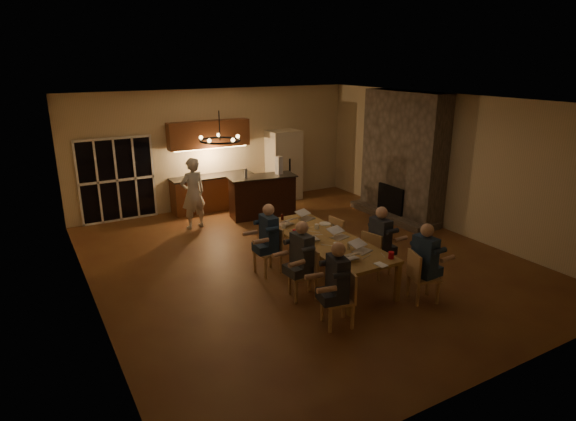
{
  "coord_description": "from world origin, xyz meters",
  "views": [
    {
      "loc": [
        -4.8,
        -7.76,
        3.95
      ],
      "look_at": [
        -0.17,
        0.3,
        1.01
      ],
      "focal_mm": 30.0,
      "sensor_mm": 36.0,
      "label": 1
    }
  ],
  "objects_px": {
    "mug_mid": "(317,226)",
    "laptop_b": "(363,246)",
    "laptop_d": "(340,232)",
    "laptop_e": "(285,219)",
    "chandelier": "(220,140)",
    "redcup_near": "(391,255)",
    "can_cola": "(282,217)",
    "bar_blender": "(279,165)",
    "chair_right_near": "(424,276)",
    "person_right_mid": "(380,242)",
    "standing_person": "(193,193)",
    "chair_left_near": "(338,299)",
    "laptop_a": "(348,252)",
    "refrigerator": "(284,165)",
    "can_right": "(333,228)",
    "bar_bottle": "(246,173)",
    "chair_right_far": "(343,237)",
    "plate_far": "(325,224)",
    "person_left_mid": "(302,260)",
    "person_right_near": "(424,263)",
    "bar_island": "(262,196)",
    "person_left_far": "(269,239)",
    "chair_left_mid": "(303,274)",
    "redcup_mid": "(295,233)",
    "person_left_near": "(337,285)",
    "chair_left_far": "(268,251)",
    "plate_left": "(341,259)",
    "laptop_f": "(307,214)",
    "can_silver": "(349,246)",
    "mug_front": "(336,245)",
    "dining_table": "(325,257)",
    "chair_right_mid": "(377,253)",
    "laptop_c": "(310,234)"
  },
  "relations": [
    {
      "from": "refrigerator",
      "to": "can_right",
      "type": "height_order",
      "value": "refrigerator"
    },
    {
      "from": "standing_person",
      "to": "chair_left_near",
      "type": "bearing_deg",
      "value": 83.06
    },
    {
      "from": "person_right_near",
      "to": "laptop_e",
      "type": "bearing_deg",
      "value": 19.71
    },
    {
      "from": "chair_left_mid",
      "to": "can_right",
      "type": "relative_size",
      "value": 7.42
    },
    {
      "from": "person_left_far",
      "to": "chair_left_mid",
      "type": "bearing_deg",
      "value": 2.89
    },
    {
      "from": "chair_left_near",
      "to": "person_left_mid",
      "type": "height_order",
      "value": "person_left_mid"
    },
    {
      "from": "chair_right_far",
      "to": "mug_front",
      "type": "relative_size",
      "value": 8.9
    },
    {
      "from": "laptop_f",
      "to": "can_silver",
      "type": "xyz_separation_m",
      "value": [
        -0.25,
        -1.78,
        -0.05
      ]
    },
    {
      "from": "chandelier",
      "to": "bar_blender",
      "type": "bearing_deg",
      "value": 50.63
    },
    {
      "from": "laptop_a",
      "to": "bar_bottle",
      "type": "height_order",
      "value": "bar_bottle"
    },
    {
      "from": "redcup_mid",
      "to": "plate_far",
      "type": "bearing_deg",
      "value": 17.07
    },
    {
      "from": "chandelier",
      "to": "mug_mid",
      "type": "height_order",
      "value": "chandelier"
    },
    {
      "from": "redcup_mid",
      "to": "chair_left_near",
      "type": "bearing_deg",
      "value": -101.76
    },
    {
      "from": "person_right_mid",
      "to": "redcup_mid",
      "type": "relative_size",
      "value": 11.5
    },
    {
      "from": "mug_mid",
      "to": "laptop_b",
      "type": "bearing_deg",
      "value": -88.12
    },
    {
      "from": "chair_right_near",
      "to": "person_right_near",
      "type": "bearing_deg",
      "value": 32.98
    },
    {
      "from": "person_left_near",
      "to": "chair_left_far",
      "type": "bearing_deg",
      "value": -168.63
    },
    {
      "from": "bar_island",
      "to": "can_right",
      "type": "distance_m",
      "value": 3.54
    },
    {
      "from": "chair_left_mid",
      "to": "laptop_b",
      "type": "xyz_separation_m",
      "value": [
        1.02,
        -0.31,
        0.42
      ]
    },
    {
      "from": "chair_right_far",
      "to": "chandelier",
      "type": "distance_m",
      "value": 3.7
    },
    {
      "from": "refrigerator",
      "to": "laptop_b",
      "type": "relative_size",
      "value": 6.25
    },
    {
      "from": "person_right_mid",
      "to": "standing_person",
      "type": "xyz_separation_m",
      "value": [
        -2.09,
        4.37,
        0.18
      ]
    },
    {
      "from": "laptop_b",
      "to": "redcup_near",
      "type": "height_order",
      "value": "laptop_b"
    },
    {
      "from": "laptop_f",
      "to": "can_silver",
      "type": "height_order",
      "value": "laptop_f"
    },
    {
      "from": "laptop_d",
      "to": "laptop_e",
      "type": "bearing_deg",
      "value": 101.86
    },
    {
      "from": "chair_left_far",
      "to": "person_left_far",
      "type": "xyz_separation_m",
      "value": [
        0.03,
        0.01,
        0.24
      ]
    },
    {
      "from": "chair_left_near",
      "to": "plate_left",
      "type": "xyz_separation_m",
      "value": [
        0.51,
        0.62,
        0.31
      ]
    },
    {
      "from": "laptop_e",
      "to": "can_right",
      "type": "distance_m",
      "value": 1.0
    },
    {
      "from": "standing_person",
      "to": "chandelier",
      "type": "bearing_deg",
      "value": 67.34
    },
    {
      "from": "laptop_d",
      "to": "dining_table",
      "type": "bearing_deg",
      "value": 145.71
    },
    {
      "from": "can_cola",
      "to": "bar_blender",
      "type": "height_order",
      "value": "bar_blender"
    },
    {
      "from": "person_left_far",
      "to": "laptop_e",
      "type": "distance_m",
      "value": 0.74
    },
    {
      "from": "chair_right_near",
      "to": "mug_mid",
      "type": "xyz_separation_m",
      "value": [
        -0.74,
        2.18,
        0.36
      ]
    },
    {
      "from": "chair_right_far",
      "to": "mug_mid",
      "type": "relative_size",
      "value": 8.9
    },
    {
      "from": "laptop_b",
      "to": "person_left_near",
      "type": "bearing_deg",
      "value": -159.43
    },
    {
      "from": "person_right_near",
      "to": "redcup_mid",
      "type": "height_order",
      "value": "person_right_near"
    },
    {
      "from": "can_right",
      "to": "plate_left",
      "type": "height_order",
      "value": "can_right"
    },
    {
      "from": "chair_right_near",
      "to": "person_right_near",
      "type": "height_order",
      "value": "person_right_near"
    },
    {
      "from": "chair_right_mid",
      "to": "laptop_d",
      "type": "bearing_deg",
      "value": 43.05
    },
    {
      "from": "bar_bottle",
      "to": "laptop_a",
      "type": "bearing_deg",
      "value": -94.5
    },
    {
      "from": "can_right",
      "to": "bar_blender",
      "type": "height_order",
      "value": "bar_blender"
    },
    {
      "from": "chair_right_far",
      "to": "plate_far",
      "type": "relative_size",
      "value": 3.75
    },
    {
      "from": "chair_right_near",
      "to": "bar_bottle",
      "type": "distance_m",
      "value": 5.58
    },
    {
      "from": "laptop_a",
      "to": "standing_person",
      "type": "bearing_deg",
      "value": -82.25
    },
    {
      "from": "chair_left_near",
      "to": "laptop_a",
      "type": "bearing_deg",
      "value": 148.01
    },
    {
      "from": "chair_right_far",
      "to": "standing_person",
      "type": "bearing_deg",
      "value": 25.87
    },
    {
      "from": "dining_table",
      "to": "bar_island",
      "type": "height_order",
      "value": "bar_island"
    },
    {
      "from": "person_left_near",
      "to": "redcup_mid",
      "type": "bearing_deg",
      "value": 178.48
    },
    {
      "from": "person_left_far",
      "to": "redcup_mid",
      "type": "bearing_deg",
      "value": 63.17
    },
    {
      "from": "laptop_c",
      "to": "laptop_e",
      "type": "height_order",
      "value": "same"
    }
  ]
}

